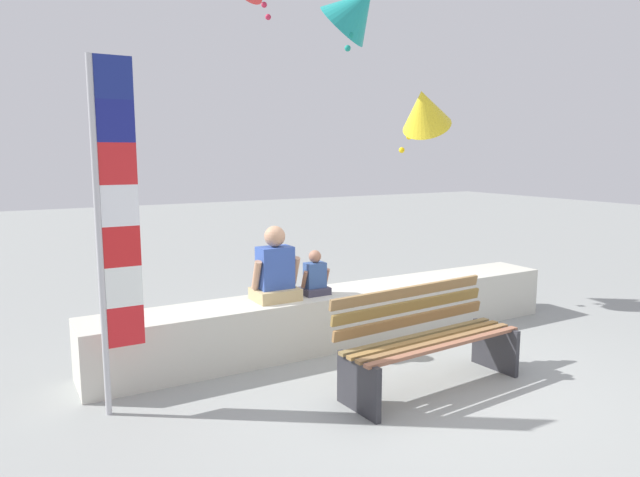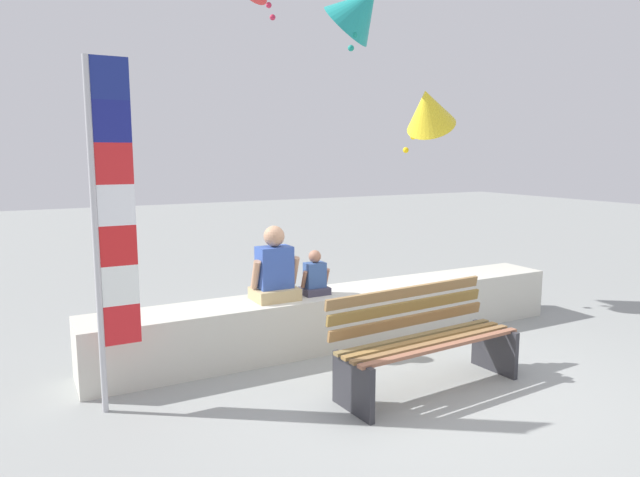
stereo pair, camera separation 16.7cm
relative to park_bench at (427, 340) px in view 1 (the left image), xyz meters
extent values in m
plane|color=gray|center=(0.01, 0.10, -0.43)|extent=(40.00, 40.00, 0.00)
cube|color=beige|center=(0.01, 1.42, -0.13)|extent=(5.58, 0.64, 0.59)
cube|color=#905C44|center=(0.02, -0.26, 0.02)|extent=(1.80, 0.19, 0.03)
cube|color=olive|center=(0.01, -0.14, 0.02)|extent=(1.80, 0.19, 0.03)
cube|color=olive|center=(0.00, -0.03, 0.02)|extent=(1.80, 0.19, 0.03)
cube|color=olive|center=(-0.01, 0.08, 0.02)|extent=(1.80, 0.19, 0.03)
cube|color=olive|center=(-0.01, 0.19, 0.14)|extent=(1.80, 0.17, 0.10)
cube|color=olive|center=(-0.01, 0.21, 0.27)|extent=(1.80, 0.17, 0.10)
cube|color=olive|center=(-0.02, 0.23, 0.40)|extent=(1.80, 0.17, 0.10)
cube|color=#2D2D33|center=(-0.83, -0.15, -0.20)|extent=(0.09, 0.53, 0.45)
cube|color=#2D2D33|center=(0.84, -0.03, -0.20)|extent=(0.09, 0.53, 0.45)
cube|color=tan|center=(-0.84, 1.40, 0.23)|extent=(0.45, 0.37, 0.12)
cube|color=#3351A5|center=(-0.84, 1.40, 0.51)|extent=(0.35, 0.23, 0.43)
cylinder|color=tan|center=(-1.05, 1.38, 0.46)|extent=(0.07, 0.17, 0.32)
cylinder|color=tan|center=(-0.62, 1.38, 0.46)|extent=(0.07, 0.17, 0.32)
sphere|color=tan|center=(-0.84, 1.40, 0.83)|extent=(0.22, 0.22, 0.22)
cube|color=#39374B|center=(-0.37, 1.40, 0.21)|extent=(0.28, 0.23, 0.08)
cube|color=#375796|center=(-0.37, 1.40, 0.38)|extent=(0.22, 0.14, 0.27)
cylinder|color=#A26E54|center=(-0.50, 1.39, 0.35)|extent=(0.04, 0.11, 0.20)
cylinder|color=#A26E54|center=(-0.23, 1.39, 0.35)|extent=(0.04, 0.11, 0.20)
sphere|color=#A26E54|center=(-0.37, 1.40, 0.58)|extent=(0.13, 0.13, 0.13)
cylinder|color=#B7B7BC|center=(-2.61, 0.82, 0.99)|extent=(0.05, 0.05, 2.83)
cube|color=red|center=(-2.44, 0.82, 0.29)|extent=(0.29, 0.02, 0.33)
cube|color=white|center=(-2.44, 0.82, 0.61)|extent=(0.29, 0.02, 0.33)
cube|color=red|center=(-2.44, 0.82, 0.94)|extent=(0.29, 0.02, 0.33)
cube|color=white|center=(-2.44, 0.82, 1.26)|extent=(0.29, 0.02, 0.33)
cube|color=red|center=(-2.44, 0.82, 1.59)|extent=(0.29, 0.02, 0.33)
cube|color=navy|center=(-2.44, 0.82, 1.91)|extent=(0.29, 0.02, 0.33)
cube|color=navy|center=(-2.44, 0.82, 2.24)|extent=(0.29, 0.02, 0.33)
cone|color=yellow|center=(1.76, 2.22, 2.26)|extent=(1.08, 1.02, 0.82)
sphere|color=yellow|center=(1.71, 2.31, 2.08)|extent=(0.08, 0.08, 0.08)
sphere|color=yellow|center=(1.65, 2.39, 1.90)|extent=(0.08, 0.08, 0.08)
sphere|color=yellow|center=(1.60, 2.47, 1.72)|extent=(0.08, 0.08, 0.08)
sphere|color=#C82746|center=(0.13, 3.71, 3.70)|extent=(0.08, 0.08, 0.08)
sphere|color=#C82746|center=(0.14, 3.61, 3.52)|extent=(0.08, 0.08, 0.08)
cone|color=teal|center=(1.02, 2.75, 3.54)|extent=(1.17, 1.21, 0.95)
sphere|color=#178D7C|center=(0.93, 2.69, 3.36)|extent=(0.08, 0.08, 0.08)
sphere|color=#178D7C|center=(0.85, 2.63, 3.18)|extent=(0.08, 0.08, 0.08)
sphere|color=#178D7C|center=(0.77, 2.57, 3.00)|extent=(0.08, 0.08, 0.08)
camera|label=1|loc=(-3.29, -3.81, 1.66)|focal=31.97mm
camera|label=2|loc=(-3.14, -3.89, 1.66)|focal=31.97mm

